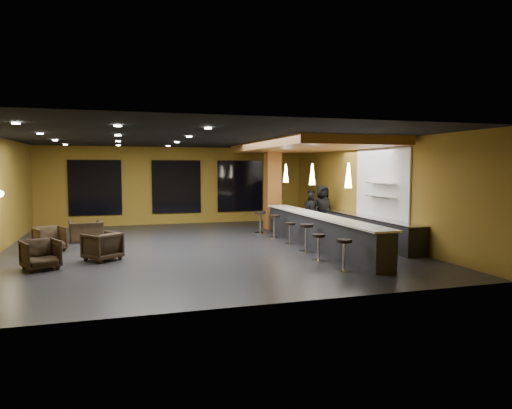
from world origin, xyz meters
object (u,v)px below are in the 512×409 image
object	(u,v)px
bar_counter	(318,231)
staff_a	(312,213)
pendant_1	(312,174)
bar_stool_4	(274,223)
column	(272,187)
armchair_d	(86,231)
armchair_c	(50,239)
staff_c	(322,209)
bar_stool_1	(319,244)
bar_stool_2	(306,234)
pendant_2	(286,173)
bar_stool_3	(290,230)
prep_counter	(365,229)
staff_b	(312,211)
armchair_b	(102,246)
bar_stool_5	(260,219)
armchair_a	(41,255)
bar_stool_0	(344,251)
pendant_0	(348,175)

from	to	relation	value
bar_counter	staff_a	distance (m)	3.13
pendant_1	bar_stool_4	size ratio (longest dim) A/B	0.83
column	armchair_d	size ratio (longest dim) A/B	3.19
armchair_c	armchair_d	distance (m)	1.93
staff_c	armchair_d	xyz separation A→B (m)	(-8.89, 0.20, -0.57)
bar_stool_1	bar_stool_2	xyz separation A→B (m)	(0.19, 1.32, 0.07)
bar_stool_2	armchair_d	bearing A→B (deg)	148.37
armchair_d	bar_stool_1	world-z (taller)	bar_stool_1
armchair_c	armchair_d	bearing A→B (deg)	35.14
pendant_2	armchair_c	world-z (taller)	pendant_2
bar_stool_4	staff_c	bearing A→B (deg)	21.78
bar_stool_3	pendant_2	bearing A→B (deg)	73.14
prep_counter	bar_stool_1	world-z (taller)	prep_counter
staff_b	bar_stool_1	size ratio (longest dim) A/B	2.23
armchair_b	armchair_d	size ratio (longest dim) A/B	0.79
bar_stool_1	bar_stool_5	bearing A→B (deg)	89.85
armchair_a	bar_stool_4	xyz separation A→B (m)	(7.34, 3.21, 0.16)
staff_a	armchair_d	bearing A→B (deg)	161.50
staff_a	pendant_1	bearing A→B (deg)	-129.72
armchair_b	staff_b	bearing A→B (deg)	166.75
armchair_a	armchair_c	distance (m)	2.66
bar_counter	bar_stool_1	world-z (taller)	bar_counter
staff_b	bar_stool_0	distance (m)	7.11
pendant_2	armchair_a	size ratio (longest dim) A/B	0.84
bar_stool_1	bar_stool_5	xyz separation A→B (m)	(0.01, 5.47, 0.08)
column	armchair_c	distance (m)	8.86
armchair_a	armchair_b	bearing A→B (deg)	2.83
prep_counter	staff_b	xyz separation A→B (m)	(-0.72, 2.88, 0.40)
pendant_1	armchair_a	world-z (taller)	pendant_1
armchair_d	bar_stool_0	bearing A→B (deg)	125.84
prep_counter	bar_stool_4	size ratio (longest dim) A/B	7.11
pendant_2	pendant_0	bearing A→B (deg)	-90.00
prep_counter	pendant_2	world-z (taller)	pendant_2
bar_counter	bar_stool_3	distance (m)	0.99
armchair_c	bar_stool_3	size ratio (longest dim) A/B	1.15
bar_counter	armchair_d	xyz separation A→B (m)	(-7.29, 3.30, -0.14)
pendant_0	bar_stool_5	distance (m)	5.77
armchair_d	staff_a	bearing A→B (deg)	169.26
column	bar_stool_0	distance (m)	8.13
armchair_d	bar_stool_2	size ratio (longest dim) A/B	1.28
pendant_0	pendant_1	xyz separation A→B (m)	(0.00, 2.50, 0.00)
bar_stool_0	bar_stool_5	distance (m)	6.80
armchair_b	staff_a	bearing A→B (deg)	164.48
bar_counter	armchair_c	bearing A→B (deg)	168.90
staff_a	armchair_a	size ratio (longest dim) A/B	1.93
armchair_c	pendant_1	bearing A→B (deg)	-33.56
bar_stool_0	bar_stool_5	bearing A→B (deg)	90.57
column	armchair_b	world-z (taller)	column
armchair_b	pendant_1	bearing A→B (deg)	148.66
pendant_0	armchair_b	bearing A→B (deg)	165.62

